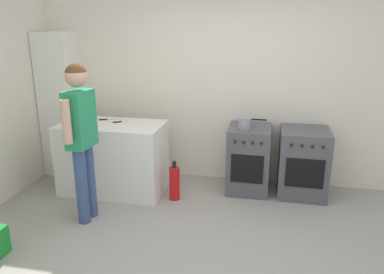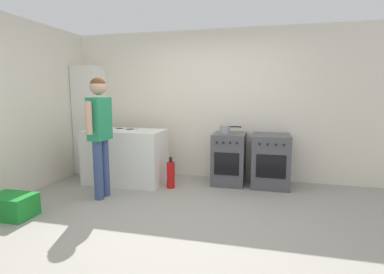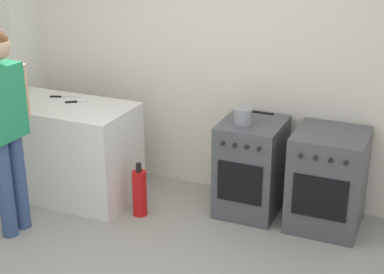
# 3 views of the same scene
# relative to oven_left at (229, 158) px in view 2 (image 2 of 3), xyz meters

# --- Properties ---
(ground_plane) EXTENTS (8.00, 8.00, 0.00)m
(ground_plane) POSITION_rel_oven_left_xyz_m (-0.35, -1.58, -0.43)
(ground_plane) COLOR gray
(back_wall) EXTENTS (6.00, 0.10, 2.60)m
(back_wall) POSITION_rel_oven_left_xyz_m (-0.35, 0.37, 0.87)
(back_wall) COLOR silver
(back_wall) RESTS_ON ground
(side_wall_left) EXTENTS (0.10, 3.10, 2.60)m
(side_wall_left) POSITION_rel_oven_left_xyz_m (-2.95, -1.18, 0.87)
(side_wall_left) COLOR silver
(side_wall_left) RESTS_ON ground
(counter_unit) EXTENTS (1.30, 0.70, 0.90)m
(counter_unit) POSITION_rel_oven_left_xyz_m (-1.70, -0.38, 0.02)
(counter_unit) COLOR silver
(counter_unit) RESTS_ON ground
(oven_left) EXTENTS (0.53, 0.62, 0.85)m
(oven_left) POSITION_rel_oven_left_xyz_m (0.00, 0.00, 0.00)
(oven_left) COLOR #4C4C51
(oven_left) RESTS_ON ground
(oven_right) EXTENTS (0.59, 0.62, 0.85)m
(oven_right) POSITION_rel_oven_left_xyz_m (0.68, 0.00, 0.00)
(oven_right) COLOR #4C4C51
(oven_right) RESTS_ON ground
(pot) EXTENTS (0.35, 0.17, 0.14)m
(pot) POSITION_rel_oven_left_xyz_m (-0.06, -0.07, 0.50)
(pot) COLOR gray
(pot) RESTS_ON oven_left
(knife_paring) EXTENTS (0.19, 0.13, 0.01)m
(knife_paring) POSITION_rel_oven_left_xyz_m (-1.63, -0.28, 0.48)
(knife_paring) COLOR silver
(knife_paring) RESTS_ON counter_unit
(knife_chef) EXTENTS (0.30, 0.14, 0.01)m
(knife_chef) POSITION_rel_oven_left_xyz_m (-1.80, -0.19, 0.48)
(knife_chef) COLOR silver
(knife_chef) RESTS_ON counter_unit
(person) EXTENTS (0.23, 0.57, 1.72)m
(person) POSITION_rel_oven_left_xyz_m (-1.70, -1.15, 0.62)
(person) COLOR #384C7A
(person) RESTS_ON ground
(fire_extinguisher) EXTENTS (0.13, 0.13, 0.50)m
(fire_extinguisher) POSITION_rel_oven_left_xyz_m (-0.87, -0.48, -0.21)
(fire_extinguisher) COLOR red
(fire_extinguisher) RESTS_ON ground
(recycling_crate_lower) EXTENTS (0.52, 0.36, 0.28)m
(recycling_crate_lower) POSITION_rel_oven_left_xyz_m (-2.40, -2.05, -0.29)
(recycling_crate_lower) COLOR #1E842D
(recycling_crate_lower) RESTS_ON ground
(larder_cabinet) EXTENTS (0.48, 0.44, 2.00)m
(larder_cabinet) POSITION_rel_oven_left_xyz_m (-2.65, 0.10, 0.57)
(larder_cabinet) COLOR silver
(larder_cabinet) RESTS_ON ground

